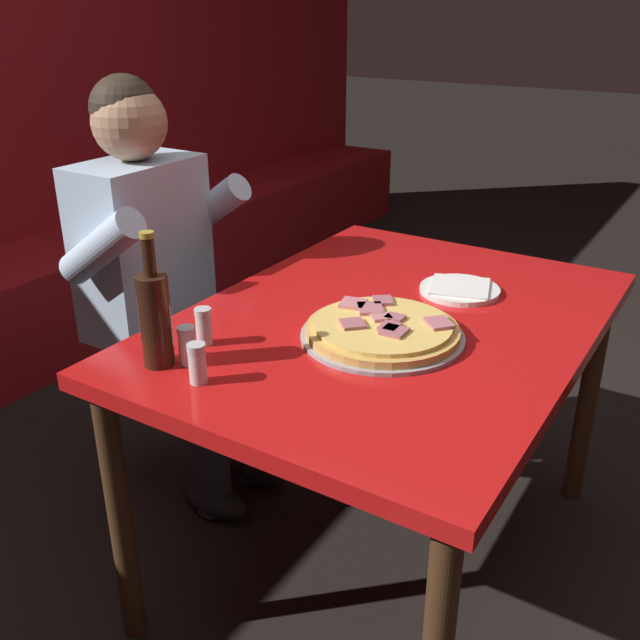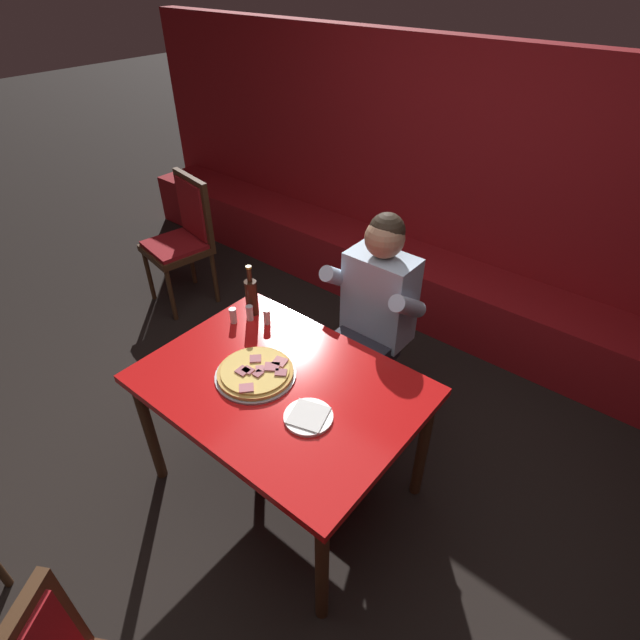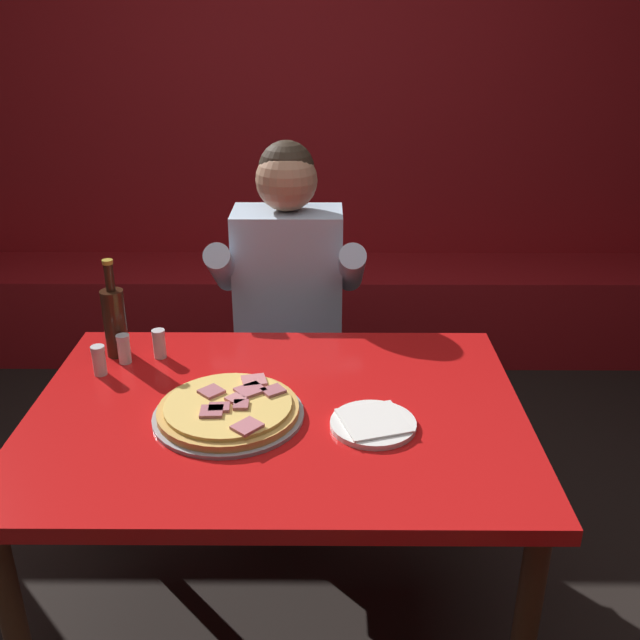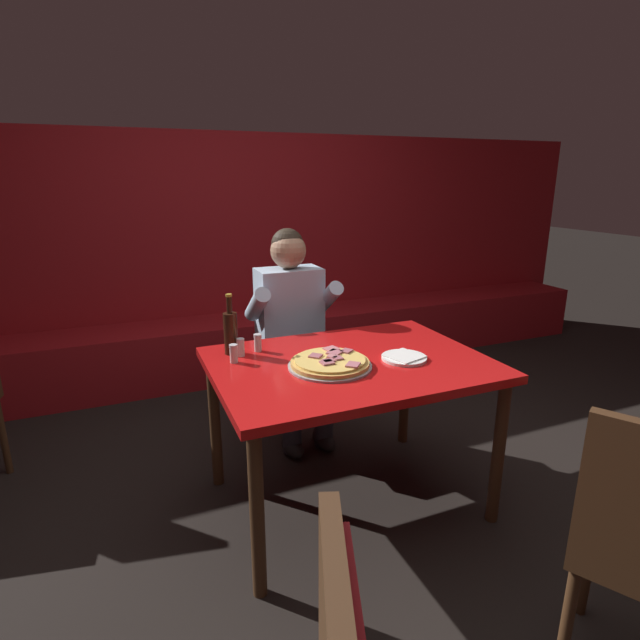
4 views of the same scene
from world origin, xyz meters
The scene contains 9 objects.
ground_plane centered at (0.00, 0.00, 0.00)m, with size 24.00×24.00×0.00m, color black.
main_dining_table centered at (0.00, 0.00, 0.67)m, with size 1.25×0.91×0.75m.
pizza centered at (-0.12, -0.04, 0.77)m, with size 0.38×0.38×0.05m.
plate_white_paper centered at (0.24, -0.08, 0.76)m, with size 0.21×0.21×0.02m.
beer_bottle centered at (-0.48, 0.30, 0.86)m, with size 0.07×0.07×0.29m.
shaker_parmesan centered at (-0.45, 0.25, 0.79)m, with size 0.04×0.04×0.09m.
shaker_oregano centered at (-0.36, 0.29, 0.79)m, with size 0.04×0.04×0.09m.
shaker_red_pepper_flakes centered at (-0.50, 0.18, 0.79)m, with size 0.04×0.04×0.09m.
diner_seated_blue_shirt centered at (-0.01, 0.74, 0.71)m, with size 0.53×0.53×1.27m.
Camera 1 is at (-1.44, -0.70, 1.46)m, focal length 40.00 mm.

